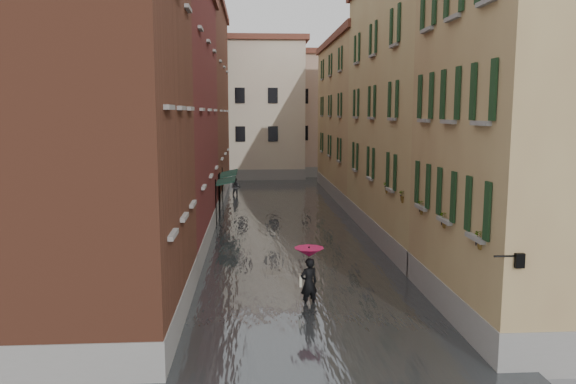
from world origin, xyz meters
name	(u,v)px	position (x,y,z in m)	size (l,w,h in m)	color
ground	(309,301)	(0.00, 0.00, 0.00)	(120.00, 120.00, 0.00)	#5F5F62
floodwater	(286,224)	(0.00, 13.00, 0.10)	(10.00, 60.00, 0.20)	#44494C
building_left_near	(73,111)	(-7.00, -2.00, 6.50)	(6.00, 8.00, 13.00)	brown
building_left_mid	(146,117)	(-7.00, 9.00, 6.25)	(6.00, 14.00, 12.50)	#58201C
building_left_far	(183,105)	(-7.00, 24.00, 7.00)	(6.00, 16.00, 14.00)	brown
building_right_near	(547,136)	(7.00, -2.00, 5.75)	(6.00, 8.00, 11.50)	#95754D
building_right_mid	(432,112)	(7.00, 9.00, 6.50)	(6.00, 14.00, 13.00)	tan
building_right_far	(369,122)	(7.00, 24.00, 5.75)	(6.00, 16.00, 11.50)	#95754D
building_end_cream	(241,112)	(-3.00, 38.00, 6.50)	(12.00, 9.00, 13.00)	beige
building_end_pink	(328,117)	(6.00, 40.00, 6.00)	(10.00, 9.00, 12.00)	tan
awning_near	(225,182)	(-3.49, 13.72, 2.46)	(1.09, 2.71, 2.80)	black
awning_far	(228,175)	(-3.48, 17.65, 2.47)	(1.09, 3.34, 2.80)	black
wall_lantern	(518,260)	(4.33, -6.00, 3.01)	(0.71, 0.22, 0.35)	black
window_planters	(425,197)	(4.12, 0.56, 3.51)	(0.59, 11.08, 0.84)	brown
pedestrian_main	(309,271)	(-0.08, -0.67, 1.26)	(0.99, 0.99, 2.06)	black
pedestrian_far	(236,188)	(-3.21, 24.06, 0.77)	(0.75, 0.58, 1.54)	black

